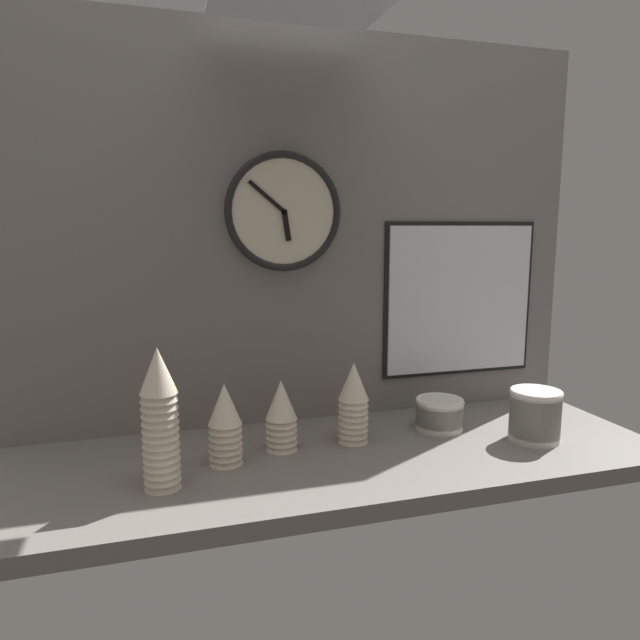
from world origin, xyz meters
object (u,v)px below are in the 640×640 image
object	(u,v)px
cup_stack_center	(281,415)
wall_clock	(284,212)
bowl_stack_right	(439,413)
cup_stack_center_right	(353,402)
bowl_stack_far_right	(535,414)
cup_stack_center_left	(225,423)
menu_board	(460,299)
cup_stack_left	(160,419)

from	to	relation	value
cup_stack_center	wall_clock	xyz separation A→B (m)	(0.05, 0.19, 0.49)
cup_stack_center	bowl_stack_right	xyz separation A→B (m)	(0.44, 0.02, -0.04)
cup_stack_center_right	bowl_stack_far_right	world-z (taller)	cup_stack_center_right
cup_stack_center_left	wall_clock	distance (m)	0.57
wall_clock	menu_board	distance (m)	0.59
cup_stack_left	wall_clock	bearing A→B (deg)	43.66
cup_stack_center	cup_stack_center_right	xyz separation A→B (m)	(0.19, -0.00, 0.02)
cup_stack_center	bowl_stack_far_right	size ratio (longest dim) A/B	1.31
bowl_stack_right	menu_board	xyz separation A→B (m)	(0.15, 0.18, 0.28)
cup_stack_center	cup_stack_center_left	bearing A→B (deg)	-163.27
bowl_stack_far_right	menu_board	xyz separation A→B (m)	(-0.04, 0.32, 0.26)
cup_stack_center_left	menu_board	size ratio (longest dim) A/B	0.39
cup_stack_center_left	menu_board	world-z (taller)	menu_board
cup_stack_center_right	bowl_stack_far_right	size ratio (longest dim) A/B	1.55
cup_stack_left	menu_board	xyz separation A→B (m)	(0.87, 0.33, 0.18)
cup_stack_left	bowl_stack_right	bearing A→B (deg)	11.78
cup_stack_center	bowl_stack_far_right	world-z (taller)	cup_stack_center
cup_stack_center_left	bowl_stack_far_right	size ratio (longest dim) A/B	1.43
cup_stack_left	menu_board	bearing A→B (deg)	20.71
cup_stack_center_right	bowl_stack_right	bearing A→B (deg)	3.84
bowl_stack_right	cup_stack_left	bearing A→B (deg)	-168.22
cup_stack_left	wall_clock	xyz separation A→B (m)	(0.34, 0.32, 0.43)
cup_stack_center_right	cup_stack_left	distance (m)	0.49
bowl_stack_far_right	menu_board	world-z (taller)	menu_board
cup_stack_center_right	wall_clock	xyz separation A→B (m)	(-0.13, 0.19, 0.47)
bowl_stack_right	bowl_stack_far_right	xyz separation A→B (m)	(0.19, -0.14, 0.02)
menu_board	cup_stack_left	bearing A→B (deg)	-159.29
menu_board	cup_stack_center	bearing A→B (deg)	-161.57
cup_stack_center_left	bowl_stack_far_right	distance (m)	0.78
cup_stack_center_right	bowl_stack_right	world-z (taller)	cup_stack_center_right
bowl_stack_right	wall_clock	xyz separation A→B (m)	(-0.38, 0.17, 0.53)
bowl_stack_right	bowl_stack_far_right	distance (m)	0.24
bowl_stack_right	bowl_stack_far_right	world-z (taller)	bowl_stack_far_right
cup_stack_center	bowl_stack_right	bearing A→B (deg)	2.18
cup_stack_left	menu_board	distance (m)	0.95
cup_stack_left	bowl_stack_right	world-z (taller)	cup_stack_left
bowl_stack_far_right	cup_stack_center_right	bearing A→B (deg)	164.59
cup_stack_center_right	menu_board	size ratio (longest dim) A/B	0.42
cup_stack_center_right	cup_stack_center_left	distance (m)	0.33
cup_stack_center	bowl_stack_far_right	distance (m)	0.64
cup_stack_left	bowl_stack_right	distance (m)	0.74
cup_stack_center_right	bowl_stack_right	distance (m)	0.26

